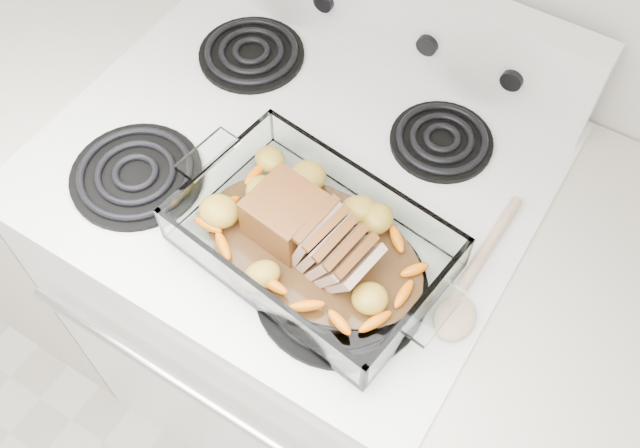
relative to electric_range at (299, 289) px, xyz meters
The scene contains 6 objects.
electric_range is the anchor object (origin of this frame).
counter_left 0.67m from the electric_range, behind, with size 0.58×0.68×0.93m.
baking_dish 0.52m from the electric_range, 46.90° to the right, with size 0.38×0.25×0.07m.
pork_roast 0.54m from the electric_range, 51.70° to the right, with size 0.20×0.10×0.08m.
roast_vegetables 0.51m from the electric_range, 39.78° to the right, with size 0.32×0.17×0.04m.
wooden_spoon 0.58m from the electric_range, 10.82° to the right, with size 0.06×0.27×0.02m.
Camera 1 is at (0.42, 1.07, 1.85)m, focal length 40.00 mm.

